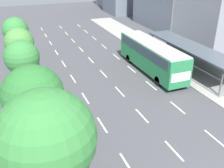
% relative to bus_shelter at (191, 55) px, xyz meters
% --- Properties ---
extents(median_strip, '(2.60, 52.00, 0.12)m').
position_rel_bus_shelter_xyz_m(median_strip, '(-17.83, 4.08, -1.80)').
color(median_strip, brown).
rests_on(median_strip, ground).
extents(sidewalk_right, '(4.50, 52.00, 0.15)m').
position_rel_bus_shelter_xyz_m(sidewalk_right, '(-0.28, 4.08, -1.79)').
color(sidewalk_right, '#ADAAA3').
rests_on(sidewalk_right, ground).
extents(lane_divider_left, '(0.14, 48.57, 0.01)m').
position_rel_bus_shelter_xyz_m(lane_divider_left, '(-13.03, 2.86, -1.86)').
color(lane_divider_left, white).
rests_on(lane_divider_left, ground).
extents(lane_divider_center, '(0.14, 48.57, 0.01)m').
position_rel_bus_shelter_xyz_m(lane_divider_center, '(-9.53, 2.86, -1.86)').
color(lane_divider_center, white).
rests_on(lane_divider_center, ground).
extents(lane_divider_right, '(0.14, 48.57, 0.01)m').
position_rel_bus_shelter_xyz_m(lane_divider_right, '(-6.03, 2.86, -1.86)').
color(lane_divider_right, white).
rests_on(lane_divider_right, ground).
extents(bus_shelter, '(2.90, 13.57, 2.86)m').
position_rel_bus_shelter_xyz_m(bus_shelter, '(0.00, 0.00, 0.00)').
color(bus_shelter, gray).
rests_on(bus_shelter, sidewalk_right).
extents(bus, '(2.54, 11.29, 3.37)m').
position_rel_bus_shelter_xyz_m(bus, '(-4.28, 1.51, 0.20)').
color(bus, '#28844C').
rests_on(bus, ground).
extents(cyclist, '(0.46, 1.82, 1.71)m').
position_rel_bus_shelter_xyz_m(cyclist, '(-15.15, -8.79, -1.07)').
color(cyclist, black).
rests_on(cyclist, ground).
extents(median_tree_nearest, '(4.28, 4.28, 7.08)m').
position_rel_bus_shelter_xyz_m(median_tree_nearest, '(-17.88, -13.26, 3.19)').
color(median_tree_nearest, brown).
rests_on(median_tree_nearest, median_strip).
extents(median_tree_second, '(4.02, 4.02, 5.76)m').
position_rel_bus_shelter_xyz_m(median_tree_second, '(-17.84, -6.94, 2.00)').
color(median_tree_second, brown).
rests_on(median_tree_second, median_strip).
extents(median_tree_third, '(2.92, 2.92, 5.66)m').
position_rel_bus_shelter_xyz_m(median_tree_third, '(-17.97, -0.63, 2.43)').
color(median_tree_third, brown).
rests_on(median_tree_third, median_strip).
extents(median_tree_fourth, '(3.03, 3.03, 5.20)m').
position_rel_bus_shelter_xyz_m(median_tree_fourth, '(-17.81, 5.68, 1.92)').
color(median_tree_fourth, brown).
rests_on(median_tree_fourth, median_strip).
extents(median_tree_fifth, '(3.22, 3.22, 5.08)m').
position_rel_bus_shelter_xyz_m(median_tree_fifth, '(-17.84, 11.99, 1.71)').
color(median_tree_fifth, brown).
rests_on(median_tree_fifth, median_strip).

